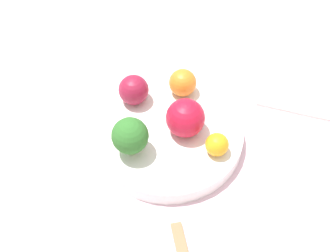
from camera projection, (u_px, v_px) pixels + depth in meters
The scene contains 10 objects.
ground_plane at pixel (168, 147), 0.79m from camera, with size 6.00×6.00×0.00m, color gray.
table_surface at pixel (168, 144), 0.78m from camera, with size 1.20×1.20×0.02m.
bowl at pixel (168, 135), 0.77m from camera, with size 0.24×0.24×0.03m.
broccoli at pixel (130, 136), 0.70m from camera, with size 0.06×0.06×0.07m.
apple_red at pixel (185, 117), 0.73m from camera, with size 0.06×0.06×0.06m.
apple_green at pixel (134, 90), 0.78m from camera, with size 0.05×0.05×0.05m.
orange_front at pixel (183, 83), 0.79m from camera, with size 0.05×0.05×0.05m.
orange_back at pixel (217, 145), 0.71m from camera, with size 0.04×0.04×0.04m.
napkin at pixel (298, 84), 0.85m from camera, with size 0.17×0.16×0.01m.
spoon at pixel (181, 244), 0.66m from camera, with size 0.07×0.03×0.01m.
Camera 1 is at (-0.47, -0.01, 0.64)m, focal length 50.00 mm.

